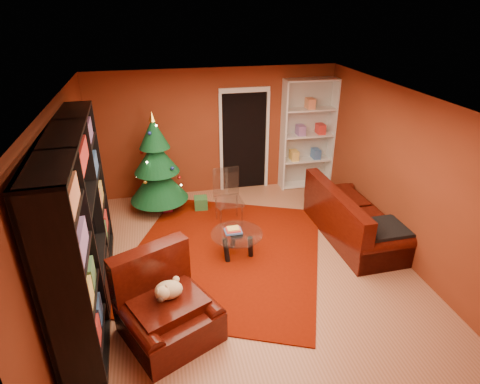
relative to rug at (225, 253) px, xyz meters
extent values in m
cube|color=#985B3F|center=(0.28, -0.28, -0.03)|extent=(5.00, 5.50, 0.05)
cube|color=silver|center=(0.28, -0.28, 2.62)|extent=(5.00, 5.50, 0.05)
cube|color=maroon|center=(0.28, 2.49, 1.29)|extent=(5.00, 0.05, 2.60)
cube|color=maroon|center=(-2.25, -0.28, 1.29)|extent=(0.05, 5.50, 2.60)
cube|color=maroon|center=(2.80, -0.28, 1.29)|extent=(0.05, 5.50, 2.60)
cube|color=#651001|center=(0.00, 0.00, 0.00)|extent=(4.12, 4.39, 0.02)
cube|color=#27642E|center=(-0.19, 1.64, 0.12)|extent=(0.27, 0.27, 0.25)
cube|color=maroon|center=(-0.85, 1.69, 0.09)|extent=(0.21, 0.21, 0.20)
camera|label=1|loc=(-0.93, -5.42, 3.79)|focal=30.00mm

